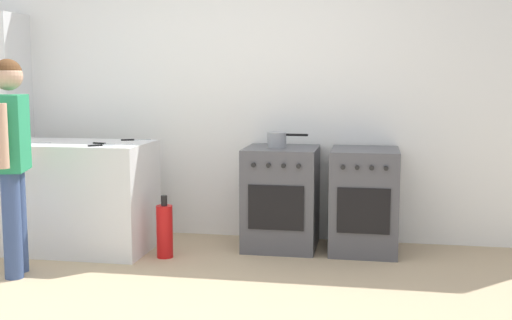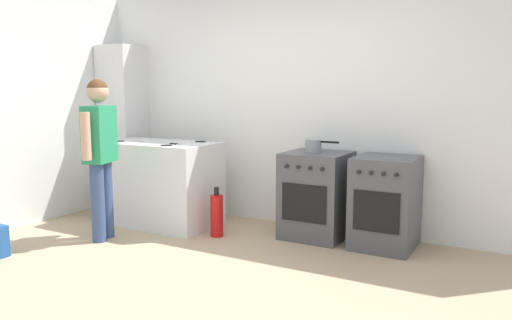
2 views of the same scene
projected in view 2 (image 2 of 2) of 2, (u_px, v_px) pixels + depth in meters
The scene contains 14 objects.
ground_plane at pixel (193, 282), 3.81m from camera, with size 8.00×8.00×0.00m, color tan.
back_wall at pixel (301, 105), 5.32m from camera, with size 6.00×0.10×2.60m, color white.
side_wall_left at pixel (14, 105), 5.24m from camera, with size 0.10×3.10×2.60m, color white.
counter_unit at pixel (158, 183), 5.44m from camera, with size 1.30×0.70×0.90m, color silver.
oven_left at pixel (316, 195), 4.94m from camera, with size 0.60×0.62×0.85m.
oven_right at pixel (385, 202), 4.61m from camera, with size 0.55×0.62×0.85m.
pot at pixel (314, 146), 4.91m from camera, with size 0.34×0.16×0.13m.
knife_paring at pixel (176, 144), 5.15m from camera, with size 0.21×0.08×0.01m.
knife_utility at pixel (206, 142), 5.37m from camera, with size 0.24×0.13×0.01m.
knife_bread at pixel (177, 145), 5.01m from camera, with size 0.31×0.21×0.01m.
knife_carving at pixel (128, 141), 5.41m from camera, with size 0.33×0.12×0.01m.
person at pixel (100, 146), 4.79m from camera, with size 0.29×0.55×1.56m.
fire_extinguisher at pixel (217, 215), 4.98m from camera, with size 0.13×0.13×0.50m.
larder_cabinet at pixel (124, 127), 6.24m from camera, with size 0.48×0.44×2.00m, color silver.
Camera 2 is at (2.21, -2.94, 1.44)m, focal length 35.00 mm.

